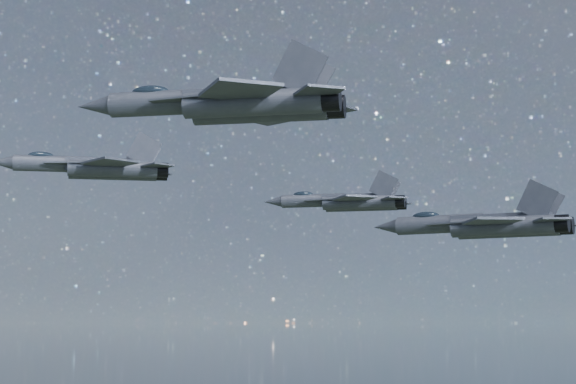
# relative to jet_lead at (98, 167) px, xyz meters

# --- Properties ---
(jet_lead) EXTENTS (15.54, 10.22, 3.99)m
(jet_lead) POSITION_rel_jet_lead_xyz_m (0.00, 0.00, 0.00)
(jet_lead) COLOR #32363F
(jet_left) EXTENTS (15.58, 11.09, 3.97)m
(jet_left) POSITION_rel_jet_lead_xyz_m (17.85, 22.34, -0.76)
(jet_left) COLOR #32363F
(jet_right) EXTENTS (17.50, 12.40, 4.44)m
(jet_right) POSITION_rel_jet_lead_xyz_m (18.50, -20.71, -0.06)
(jet_right) COLOR #32363F
(jet_slot) EXTENTS (18.11, 12.40, 4.55)m
(jet_slot) POSITION_rel_jet_lead_xyz_m (32.54, 7.05, -5.05)
(jet_slot) COLOR #32363F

